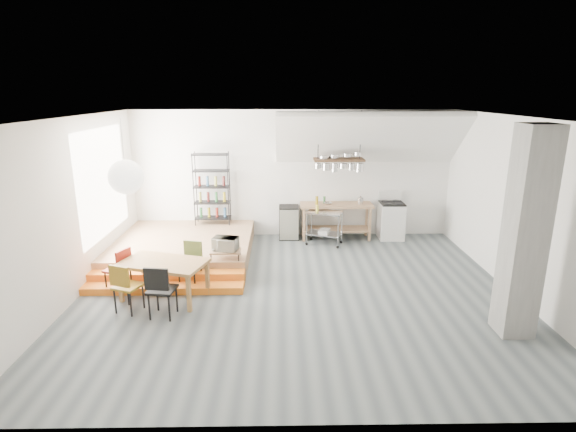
{
  "coord_description": "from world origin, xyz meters",
  "views": [
    {
      "loc": [
        -0.29,
        -7.72,
        3.62
      ],
      "look_at": [
        -0.15,
        0.8,
        1.25
      ],
      "focal_mm": 28.0,
      "sensor_mm": 36.0,
      "label": 1
    }
  ],
  "objects_px": {
    "dining_table": "(164,266)",
    "rolling_cart": "(324,223)",
    "stove": "(391,220)",
    "mini_fridge": "(289,222)"
  },
  "relations": [
    {
      "from": "dining_table",
      "to": "rolling_cart",
      "type": "distance_m",
      "value": 4.3
    },
    {
      "from": "stove",
      "to": "rolling_cart",
      "type": "bearing_deg",
      "value": -165.28
    },
    {
      "from": "dining_table",
      "to": "rolling_cart",
      "type": "relative_size",
      "value": 1.78
    },
    {
      "from": "stove",
      "to": "mini_fridge",
      "type": "xyz_separation_m",
      "value": [
        -2.59,
        0.04,
        -0.06
      ]
    },
    {
      "from": "dining_table",
      "to": "mini_fridge",
      "type": "height_order",
      "value": "mini_fridge"
    },
    {
      "from": "rolling_cart",
      "to": "mini_fridge",
      "type": "xyz_separation_m",
      "value": [
        -0.85,
        0.5,
        -0.12
      ]
    },
    {
      "from": "dining_table",
      "to": "mini_fridge",
      "type": "distance_m",
      "value": 4.13
    },
    {
      "from": "dining_table",
      "to": "mini_fridge",
      "type": "relative_size",
      "value": 1.99
    },
    {
      "from": "dining_table",
      "to": "rolling_cart",
      "type": "xyz_separation_m",
      "value": [
        3.15,
        2.93,
        -0.09
      ]
    },
    {
      "from": "stove",
      "to": "dining_table",
      "type": "xyz_separation_m",
      "value": [
        -4.89,
        -3.38,
        0.15
      ]
    }
  ]
}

